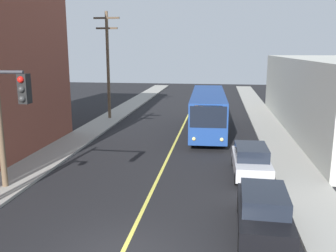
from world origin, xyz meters
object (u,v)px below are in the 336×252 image
at_px(city_bus, 208,110).
at_px(utility_pole_mid, 108,61).
at_px(parked_car_black, 263,211).
at_px(parked_car_silver, 251,160).

relative_size(city_bus, utility_pole_mid, 1.25).
bearing_deg(utility_pole_mid, parked_car_black, -59.63).
bearing_deg(city_bus, parked_car_silver, -75.49).
relative_size(parked_car_silver, utility_pole_mid, 0.45).
bearing_deg(parked_car_black, city_bus, 98.90).
bearing_deg(parked_car_silver, parked_car_black, -90.49).
distance_m(city_bus, parked_car_black, 16.47).
height_order(parked_car_black, parked_car_silver, same).
bearing_deg(parked_car_silver, utility_pole_mid, 130.18).
xyz_separation_m(city_bus, parked_car_silver, (2.60, -10.03, -0.98)).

